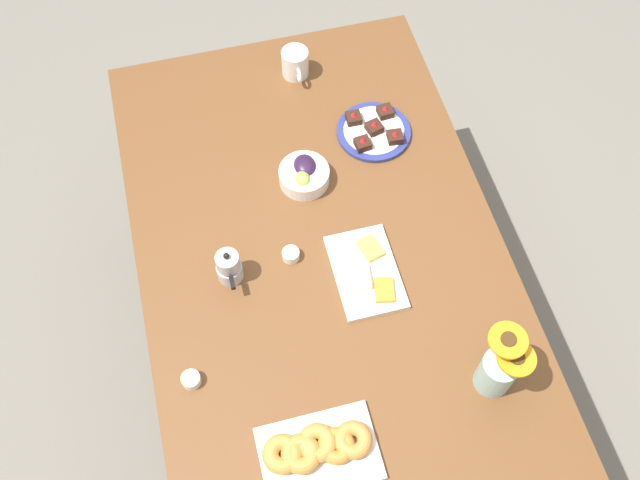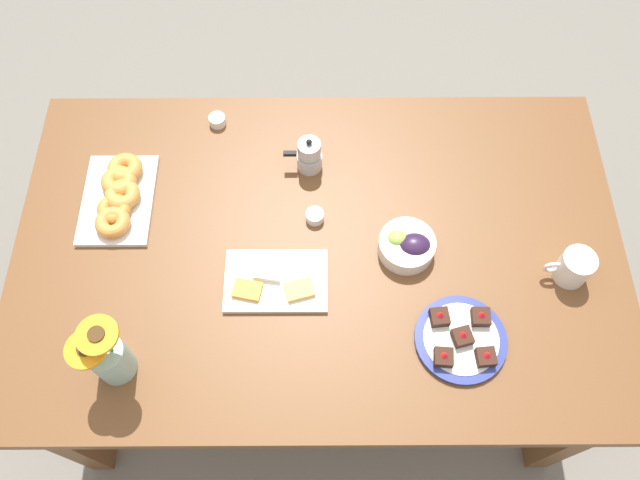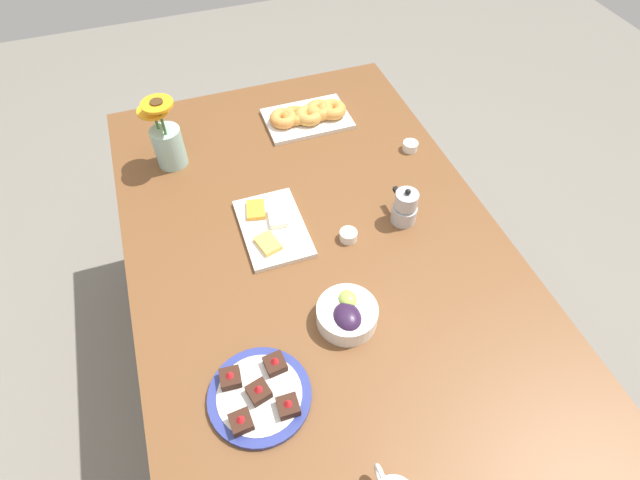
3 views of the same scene
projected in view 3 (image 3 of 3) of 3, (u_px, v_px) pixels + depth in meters
The scene contains 10 objects.
ground_plane at pixel (320, 370), 1.91m from camera, with size 6.00×6.00×0.00m, color slate.
dining_table at pixel (320, 268), 1.40m from camera, with size 1.60×1.00×0.74m.
grape_bowl at pixel (347, 314), 1.17m from camera, with size 0.15×0.15×0.07m.
cheese_platter at pixel (272, 227), 1.37m from camera, with size 0.26×0.17×0.03m.
croissant_platter at pixel (309, 115), 1.67m from camera, with size 0.19×0.28×0.05m.
jam_cup_honey at pixel (348, 235), 1.35m from camera, with size 0.05×0.05×0.03m.
jam_cup_berry at pixel (410, 146), 1.58m from camera, with size 0.05×0.05×0.03m.
dessert_plate at pixel (260, 395), 1.07m from camera, with size 0.22×0.22×0.05m.
flower_vase at pixel (167, 142), 1.49m from camera, with size 0.12×0.11×0.24m.
moka_pot at pixel (405, 208), 1.37m from camera, with size 0.11×0.07×0.12m.
Camera 3 is at (-0.78, 0.27, 1.79)m, focal length 28.00 mm.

